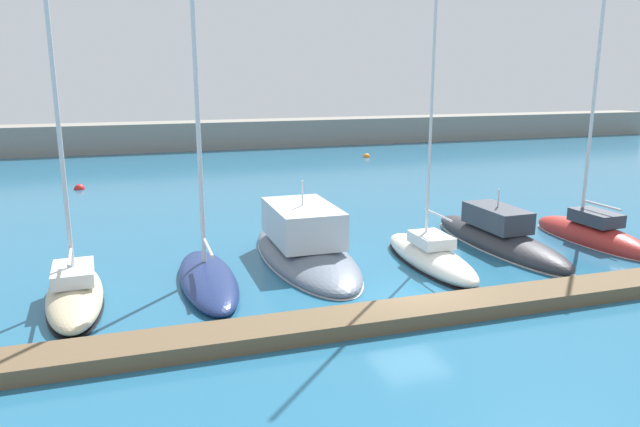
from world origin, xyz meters
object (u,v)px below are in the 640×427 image
object	(u,v)px
sailboat_sand_nearest	(74,290)
sailboat_red_sixth	(591,234)
sailboat_navy_second	(208,273)
motorboat_slate_third	(304,245)
mooring_buoy_red	(80,189)
mooring_buoy_orange	(367,157)
motorboat_charcoal_fifth	(498,237)
sailboat_ivory_fourth	(430,255)

from	to	relation	value
sailboat_sand_nearest	sailboat_red_sixth	distance (m)	22.29
sailboat_navy_second	motorboat_slate_third	size ratio (longest dim) A/B	1.48
sailboat_sand_nearest	sailboat_red_sixth	xyz separation A→B (m)	(22.28, 0.71, -0.10)
mooring_buoy_red	sailboat_sand_nearest	bearing A→B (deg)	-86.85
motorboat_slate_third	sailboat_red_sixth	xyz separation A→B (m)	(13.37, -1.81, -0.19)
mooring_buoy_orange	motorboat_charcoal_fifth	bearing A→B (deg)	-100.72
sailboat_ivory_fourth	sailboat_red_sixth	distance (m)	8.79
mooring_buoy_orange	sailboat_sand_nearest	bearing A→B (deg)	-127.33
sailboat_sand_nearest	motorboat_slate_third	size ratio (longest dim) A/B	1.38
sailboat_sand_nearest	mooring_buoy_red	bearing A→B (deg)	0.69
sailboat_sand_nearest	motorboat_charcoal_fifth	xyz separation A→B (m)	(17.75, 1.46, -0.05)
motorboat_charcoal_fifth	sailboat_red_sixth	distance (m)	4.59
motorboat_slate_third	sailboat_red_sixth	size ratio (longest dim) A/B	0.86
sailboat_sand_nearest	mooring_buoy_red	world-z (taller)	sailboat_sand_nearest
motorboat_slate_third	motorboat_charcoal_fifth	world-z (taller)	motorboat_slate_third
sailboat_ivory_fourth	sailboat_red_sixth	bearing A→B (deg)	-84.86
sailboat_navy_second	mooring_buoy_red	xyz separation A→B (m)	(-5.77, 21.39, -0.44)
sailboat_sand_nearest	mooring_buoy_red	size ratio (longest dim) A/B	19.86
motorboat_slate_third	sailboat_red_sixth	bearing A→B (deg)	-97.61
sailboat_navy_second	mooring_buoy_orange	world-z (taller)	sailboat_navy_second
sailboat_red_sixth	mooring_buoy_red	size ratio (longest dim) A/B	16.78
sailboat_red_sixth	mooring_buoy_orange	world-z (taller)	sailboat_red_sixth
sailboat_sand_nearest	mooring_buoy_orange	distance (m)	38.33
motorboat_slate_third	sailboat_navy_second	bearing A→B (deg)	115.28
sailboat_ivory_fourth	mooring_buoy_orange	bearing A→B (deg)	-17.37
sailboat_sand_nearest	motorboat_charcoal_fifth	bearing A→B (deg)	-87.75
mooring_buoy_orange	motorboat_slate_third	bearing A→B (deg)	-117.16
sailboat_ivory_fourth	motorboat_charcoal_fifth	bearing A→B (deg)	-70.34
sailboat_navy_second	sailboat_ivory_fourth	xyz separation A→B (m)	(8.96, -0.51, -0.01)
motorboat_slate_third	sailboat_red_sixth	distance (m)	13.50
motorboat_slate_third	motorboat_charcoal_fifth	distance (m)	8.91
motorboat_charcoal_fifth	motorboat_slate_third	bearing A→B (deg)	81.71
sailboat_ivory_fourth	mooring_buoy_orange	size ratio (longest dim) A/B	21.52
sailboat_red_sixth	mooring_buoy_orange	xyz separation A→B (m)	(0.97, 29.76, -0.37)
motorboat_charcoal_fifth	mooring_buoy_orange	xyz separation A→B (m)	(5.49, 29.01, -0.42)
motorboat_charcoal_fifth	sailboat_red_sixth	size ratio (longest dim) A/B	0.79
motorboat_slate_third	sailboat_ivory_fourth	xyz separation A→B (m)	(4.61, -2.55, -0.14)
sailboat_ivory_fourth	sailboat_red_sixth	size ratio (longest dim) A/B	1.24
motorboat_charcoal_fifth	mooring_buoy_orange	distance (m)	29.53
sailboat_navy_second	motorboat_charcoal_fifth	bearing A→B (deg)	-85.38
sailboat_ivory_fourth	mooring_buoy_red	distance (m)	26.39
motorboat_charcoal_fifth	mooring_buoy_red	size ratio (longest dim) A/B	13.31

